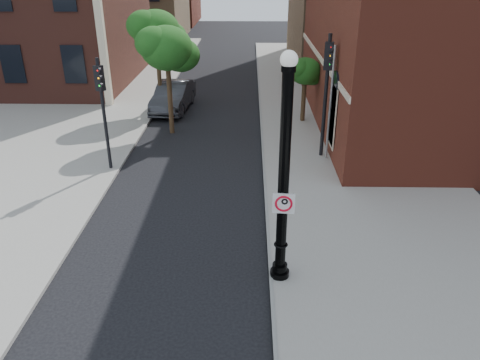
{
  "coord_description": "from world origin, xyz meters",
  "views": [
    {
      "loc": [
        1.42,
        -10.19,
        8.03
      ],
      "look_at": [
        1.16,
        2.0,
        2.26
      ],
      "focal_mm": 35.0,
      "sensor_mm": 36.0,
      "label": 1
    }
  ],
  "objects_px": {
    "no_parking_sign": "(284,203)",
    "parked_car": "(173,96)",
    "lamppost": "(283,186)",
    "traffic_signal_left": "(102,97)",
    "traffic_signal_right": "(327,77)"
  },
  "relations": [
    {
      "from": "no_parking_sign",
      "to": "parked_car",
      "type": "distance_m",
      "value": 17.07
    },
    {
      "from": "lamppost",
      "to": "no_parking_sign",
      "type": "relative_size",
      "value": 11.01
    },
    {
      "from": "lamppost",
      "to": "traffic_signal_left",
      "type": "height_order",
      "value": "lamppost"
    },
    {
      "from": "lamppost",
      "to": "traffic_signal_right",
      "type": "bearing_deg",
      "value": 75.17
    },
    {
      "from": "traffic_signal_right",
      "to": "lamppost",
      "type": "bearing_deg",
      "value": -89.79
    },
    {
      "from": "no_parking_sign",
      "to": "traffic_signal_right",
      "type": "height_order",
      "value": "traffic_signal_right"
    },
    {
      "from": "parked_car",
      "to": "traffic_signal_right",
      "type": "xyz_separation_m",
      "value": [
        7.65,
        -7.15,
        2.79
      ]
    },
    {
      "from": "lamppost",
      "to": "traffic_signal_right",
      "type": "distance_m",
      "value": 9.16
    },
    {
      "from": "no_parking_sign",
      "to": "parked_car",
      "type": "height_order",
      "value": "no_parking_sign"
    },
    {
      "from": "lamppost",
      "to": "no_parking_sign",
      "type": "height_order",
      "value": "lamppost"
    },
    {
      "from": "traffic_signal_left",
      "to": "no_parking_sign",
      "type": "bearing_deg",
      "value": -23.22
    },
    {
      "from": "lamppost",
      "to": "parked_car",
      "type": "xyz_separation_m",
      "value": [
        -5.32,
        15.97,
        -2.06
      ]
    },
    {
      "from": "no_parking_sign",
      "to": "parked_car",
      "type": "xyz_separation_m",
      "value": [
        -5.33,
        16.13,
        -1.65
      ]
    },
    {
      "from": "lamppost",
      "to": "no_parking_sign",
      "type": "distance_m",
      "value": 0.44
    },
    {
      "from": "lamppost",
      "to": "traffic_signal_left",
      "type": "relative_size",
      "value": 1.34
    }
  ]
}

